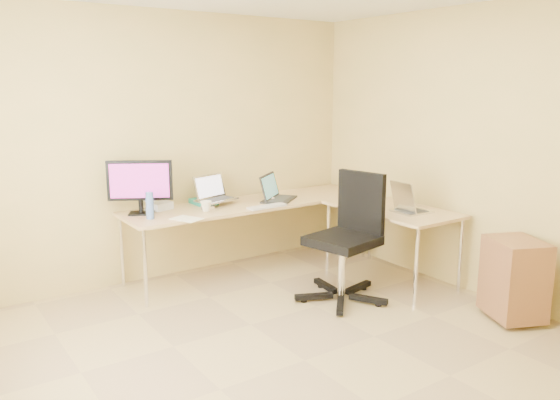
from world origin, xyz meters
TOP-DOWN VIEW (x-y plane):
  - floor at (0.00, 0.00)m, footprint 4.50×4.50m
  - wall_back at (0.00, 2.25)m, footprint 4.50×0.00m
  - wall_right at (2.10, 0.00)m, footprint 0.00×4.50m
  - desk_main at (0.72, 1.85)m, footprint 2.65×0.70m
  - desk_return at (1.70, 0.85)m, footprint 0.70×1.30m
  - monitor at (-0.40, 1.97)m, footprint 0.60×0.45m
  - book_stack at (0.28, 2.05)m, footprint 0.20×0.27m
  - laptop_center at (0.36, 1.93)m, footprint 0.45×0.39m
  - laptop_black at (1.00, 1.77)m, footprint 0.54×0.52m
  - keyboard at (0.71, 1.55)m, footprint 0.41×0.12m
  - mouse at (0.92, 1.81)m, footprint 0.10×0.07m
  - mug at (0.15, 1.74)m, footprint 0.11×0.11m
  - cd_stack at (0.21, 1.82)m, footprint 0.16×0.16m
  - water_bottle at (-0.40, 1.76)m, footprint 0.08×0.08m
  - papers at (-0.14, 1.56)m, footprint 0.27×0.31m
  - white_box at (-0.18, 2.05)m, footprint 0.23×0.20m
  - desk_fan at (-0.29, 2.05)m, footprint 0.24×0.24m
  - black_cup at (1.73, 1.55)m, footprint 0.09×0.09m
  - laptop_return at (1.71, 0.61)m, footprint 0.38×0.31m
  - office_chair at (0.96, 0.72)m, footprint 0.81×0.81m
  - cabinet at (1.82, -0.41)m, footprint 0.53×0.58m

SIDE VIEW (x-z plane):
  - floor at x=0.00m, z-range 0.00..0.00m
  - cabinet at x=1.82m, z-range 0.04..0.68m
  - desk_main at x=0.72m, z-range 0.00..0.73m
  - desk_return at x=1.70m, z-range 0.00..0.73m
  - office_chair at x=0.96m, z-range -0.07..1.07m
  - papers at x=-0.14m, z-range 0.73..0.74m
  - keyboard at x=0.71m, z-range 0.73..0.75m
  - cd_stack at x=0.21m, z-range 0.73..0.76m
  - mouse at x=0.92m, z-range 0.73..0.77m
  - book_stack at x=0.28m, z-range 0.73..0.78m
  - white_box at x=-0.18m, z-range 0.73..0.80m
  - mug at x=0.15m, z-range 0.73..0.83m
  - black_cup at x=1.73m, z-range 0.73..0.85m
  - laptop_return at x=1.71m, z-range 0.73..0.97m
  - water_bottle at x=-0.40m, z-range 0.73..0.97m
  - laptop_black at x=1.00m, z-range 0.73..1.01m
  - desk_fan at x=-0.29m, z-range 0.73..1.01m
  - laptop_center at x=0.36m, z-range 0.78..1.02m
  - monitor at x=-0.40m, z-range 0.73..1.23m
  - wall_back at x=0.00m, z-range -0.95..3.55m
  - wall_right at x=2.10m, z-range -0.95..3.55m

